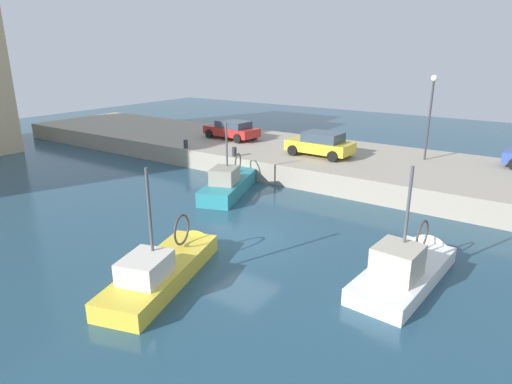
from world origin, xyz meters
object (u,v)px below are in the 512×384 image
Objects in this scene: parked_car_red at (232,129)px; mooring_bollard_mid at (186,144)px; fishing_boat_yellow at (167,273)px; fishing_boat_teal at (231,189)px; fishing_boat_white at (408,273)px; parked_car_yellow at (321,144)px; mooring_bollard_south at (234,152)px; quay_streetlamp at (431,104)px.

mooring_bollard_mid is at bearing 172.32° from parked_car_red.
fishing_boat_yellow is 1.01× the size of fishing_boat_teal.
fishing_boat_teal is at bearing 68.75° from fishing_boat_white.
fishing_boat_yellow is at bearing -173.88° from parked_car_yellow.
parked_car_yellow is 7.30× the size of mooring_bollard_south.
fishing_boat_white is 13.49m from quay_streetlamp.
quay_streetlamp reaches higher than mooring_bollard_south.
parked_car_red is at bearing 37.17° from fishing_boat_teal.
parked_car_red is at bearing 30.53° from fishing_boat_yellow.
mooring_bollard_south is 0.11× the size of quay_streetlamp.
fishing_boat_white is at bearing -124.66° from parked_car_red.
fishing_boat_teal is 6.48m from mooring_bollard_mid.
fishing_boat_teal reaches higher than mooring_bollard_south.
fishing_boat_yellow reaches higher than mooring_bollard_mid.
mooring_bollard_south is 11.65m from quay_streetlamp.
quay_streetlamp is at bearing -83.82° from parked_car_red.
parked_car_yellow reaches higher than mooring_bollard_south.
quay_streetlamp reaches higher than fishing_boat_teal.
mooring_bollard_south is at bearing -90.00° from mooring_bollard_mid.
quay_streetlamp reaches higher than parked_car_red.
fishing_boat_teal is 6.45m from parked_car_yellow.
mooring_bollard_south is at bearing 61.47° from fishing_boat_white.
fishing_boat_white is (4.61, -6.75, 0.03)m from fishing_boat_yellow.
parked_car_yellow is at bearing 40.09° from fishing_boat_white.
parked_car_red is 5.46m from mooring_bollard_south.
fishing_boat_yellow is 11.86× the size of mooring_bollard_south.
fishing_boat_yellow reaches higher than fishing_boat_teal.
fishing_boat_white is at bearing -112.41° from mooring_bollard_mid.
mooring_bollard_south is at bearing 33.87° from fishing_boat_teal.
parked_car_yellow is at bearing 115.49° from quay_streetlamp.
quay_streetlamp is (12.48, 2.81, 4.29)m from fishing_boat_white.
fishing_boat_white is 1.25× the size of quay_streetlamp.
fishing_boat_yellow is 12.90m from mooring_bollard_south.
fishing_boat_white is 1.51× the size of parked_car_yellow.
fishing_boat_yellow is 1.62× the size of parked_car_yellow.
mooring_bollard_mid is at bearing 40.60° from fishing_boat_yellow.
parked_car_yellow is 0.83× the size of quay_streetlamp.
quay_streetlamp is at bearing -43.93° from fishing_boat_teal.
fishing_boat_yellow reaches higher than parked_car_red.
parked_car_red is 4.28m from mooring_bollard_mid.
quay_streetlamp is (17.09, -3.94, 4.33)m from fishing_boat_yellow.
parked_car_red is 7.77× the size of mooring_bollard_mid.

